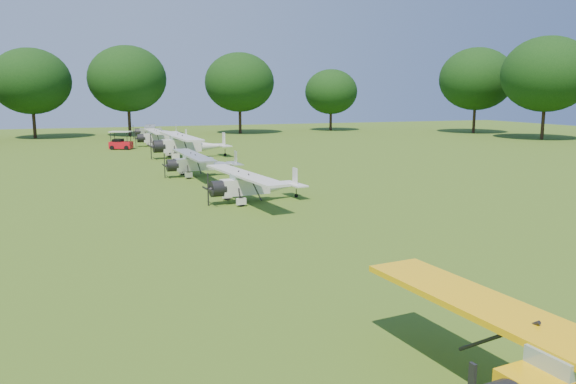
{
  "coord_description": "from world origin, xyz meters",
  "views": [
    {
      "loc": [
        -8.23,
        -27.91,
        6.1
      ],
      "look_at": [
        0.83,
        -2.8,
        1.4
      ],
      "focal_mm": 35.0,
      "sensor_mm": 36.0,
      "label": 1
    }
  ],
  "objects_px": {
    "aircraft_4": "(200,162)",
    "aircraft_6": "(161,136)",
    "aircraft_3": "(252,183)",
    "aircraft_7": "(154,130)",
    "aircraft_5": "(187,143)",
    "golf_cart": "(121,143)"
  },
  "relations": [
    {
      "from": "aircraft_3",
      "to": "aircraft_7",
      "type": "relative_size",
      "value": 0.95
    },
    {
      "from": "aircraft_3",
      "to": "golf_cart",
      "type": "relative_size",
      "value": 3.46
    },
    {
      "from": "aircraft_3",
      "to": "aircraft_5",
      "type": "bearing_deg",
      "value": 81.89
    },
    {
      "from": "aircraft_4",
      "to": "golf_cart",
      "type": "xyz_separation_m",
      "value": [
        -4.34,
        23.19,
        -0.39
      ]
    },
    {
      "from": "aircraft_5",
      "to": "aircraft_7",
      "type": "height_order",
      "value": "aircraft_5"
    },
    {
      "from": "aircraft_3",
      "to": "aircraft_6",
      "type": "distance_m",
      "value": 36.66
    },
    {
      "from": "aircraft_7",
      "to": "golf_cart",
      "type": "xyz_separation_m",
      "value": [
        -5.28,
        -13.89,
        -0.45
      ]
    },
    {
      "from": "aircraft_7",
      "to": "golf_cart",
      "type": "height_order",
      "value": "golf_cart"
    },
    {
      "from": "aircraft_5",
      "to": "golf_cart",
      "type": "bearing_deg",
      "value": 114.02
    },
    {
      "from": "aircraft_4",
      "to": "aircraft_6",
      "type": "relative_size",
      "value": 0.92
    },
    {
      "from": "aircraft_6",
      "to": "aircraft_7",
      "type": "relative_size",
      "value": 1.02
    },
    {
      "from": "aircraft_3",
      "to": "aircraft_5",
      "type": "height_order",
      "value": "aircraft_5"
    },
    {
      "from": "aircraft_3",
      "to": "golf_cart",
      "type": "height_order",
      "value": "golf_cart"
    },
    {
      "from": "aircraft_5",
      "to": "golf_cart",
      "type": "height_order",
      "value": "aircraft_5"
    },
    {
      "from": "aircraft_4",
      "to": "aircraft_7",
      "type": "height_order",
      "value": "aircraft_7"
    },
    {
      "from": "aircraft_7",
      "to": "golf_cart",
      "type": "bearing_deg",
      "value": -103.19
    },
    {
      "from": "aircraft_4",
      "to": "aircraft_5",
      "type": "distance_m",
      "value": 12.56
    },
    {
      "from": "aircraft_3",
      "to": "golf_cart",
      "type": "distance_m",
      "value": 34.54
    },
    {
      "from": "aircraft_7",
      "to": "aircraft_5",
      "type": "bearing_deg",
      "value": -81.73
    },
    {
      "from": "aircraft_5",
      "to": "aircraft_7",
      "type": "xyz_separation_m",
      "value": [
        -0.28,
        24.58,
        -0.27
      ]
    },
    {
      "from": "aircraft_5",
      "to": "golf_cart",
      "type": "distance_m",
      "value": 12.07
    },
    {
      "from": "aircraft_4",
      "to": "golf_cart",
      "type": "distance_m",
      "value": 23.59
    }
  ]
}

